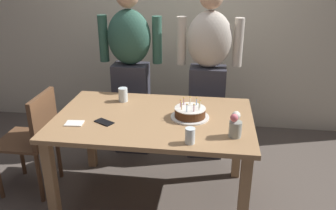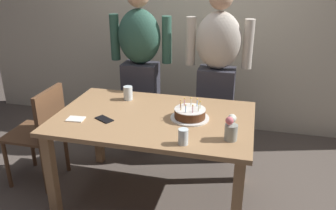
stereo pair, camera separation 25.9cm
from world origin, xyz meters
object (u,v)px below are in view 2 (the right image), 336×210
Objects in this scene: water_glass_near at (128,93)px; dining_chair at (42,128)px; person_woman_cardigan at (217,73)px; water_glass_far at (183,137)px; flower_vase at (231,128)px; cell_phone at (104,119)px; napkin_stack at (76,119)px; person_man_bearded at (140,68)px; birthday_cake at (190,114)px.

dining_chair is at bearing -157.67° from water_glass_near.
person_woman_cardigan is at bearing 119.76° from dining_chair.
flower_vase is (0.29, 0.13, 0.03)m from water_glass_far.
cell_phone is at bearing 76.84° from dining_chair.
napkin_stack is 0.14× the size of dining_chair.
person_man_bearded is (-0.05, 0.51, 0.08)m from water_glass_near.
cell_phone is 0.95m from person_man_bearded.
dining_chair reaches higher than water_glass_far.
birthday_cake is 0.78m from person_woman_cardigan.
birthday_cake is 0.64m from water_glass_near.
dining_chair is at bearing 155.60° from napkin_stack.
cell_phone is 1.14× the size of napkin_stack.
person_woman_cardigan is at bearing -180.00° from person_man_bearded.
napkin_stack is at bearing 79.35° from person_man_bearded.
person_man_bearded reaches higher than birthday_cake.
person_man_bearded is 1.07m from dining_chair.
person_man_bearded is at bearing 79.35° from napkin_stack.
cell_phone is at bearing -164.42° from birthday_cake.
person_woman_cardigan is at bearing 86.22° from water_glass_far.
water_glass_near is 1.05m from flower_vase.
person_man_bearded is at bearing 141.34° from dining_chair.
dining_chair reaches higher than cell_phone.
water_glass_far is 0.06× the size of person_woman_cardigan.
birthday_cake is 0.33× the size of dining_chair.
birthday_cake is at bearing -24.15° from water_glass_near.
flower_vase reaches higher than water_glass_far.
birthday_cake is at bearing 90.87° from dining_chair.
cell_phone is 0.09× the size of person_man_bearded.
dining_chair is at bearing 29.76° from person_woman_cardigan.
water_glass_near is 0.93× the size of napkin_stack.
birthday_cake is at bearing 94.45° from water_glass_far.
flower_vase is at bearing 24.52° from water_glass_far.
water_glass_near is at bearing 63.50° from napkin_stack.
person_man_bearded reaches higher than napkin_stack.
birthday_cake is 0.64m from cell_phone.
napkin_stack is 1.37m from person_woman_cardigan.
cell_phone is at bearing 13.14° from napkin_stack.
flower_vase is at bearing 101.71° from person_woman_cardigan.
flower_vase is (0.91, -0.53, 0.03)m from water_glass_near.
water_glass_far is 1.38m from dining_chair.
birthday_cake is at bearing 14.97° from napkin_stack.
water_glass_near is 1.10× the size of water_glass_far.
napkin_stack is at bearing -137.15° from cell_phone.
water_glass_far reaches higher than cell_phone.
water_glass_near reaches higher than cell_phone.
person_man_bearded is (-0.02, 0.94, 0.13)m from cell_phone.
dining_chair is at bearing 51.34° from person_man_bearded.
cell_phone is 0.17× the size of dining_chair.
flower_vase reaches higher than water_glass_near.
birthday_cake reaches higher than water_glass_far.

